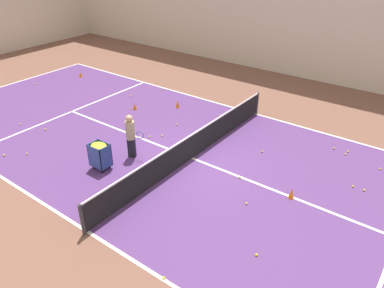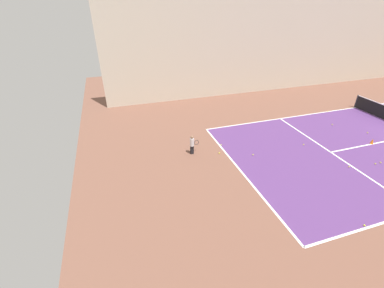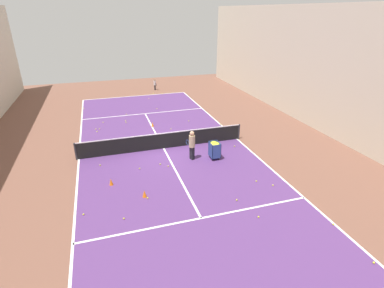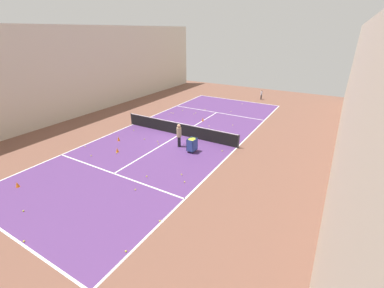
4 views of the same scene
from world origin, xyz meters
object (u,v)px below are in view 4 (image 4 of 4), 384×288
at_px(player_near_baseline, 261,94).
at_px(training_cone_1, 17,185).
at_px(tennis_net, 179,129).
at_px(training_cone_0, 117,150).
at_px(coach_at_net, 179,134).
at_px(ball_cart, 192,142).

xyz_separation_m(player_near_baseline, training_cone_1, (5.53, 24.43, -0.49)).
bearing_deg(tennis_net, player_near_baseline, -98.94).
xyz_separation_m(tennis_net, training_cone_0, (1.88, 4.66, -0.35)).
relative_size(coach_at_net, ball_cart, 1.70).
relative_size(ball_cart, training_cone_1, 3.46).
bearing_deg(training_cone_1, ball_cart, -124.75).
bearing_deg(training_cone_0, player_near_baseline, -102.31).
relative_size(tennis_net, training_cone_1, 35.04).
height_order(player_near_baseline, training_cone_0, player_near_baseline).
distance_m(player_near_baseline, coach_at_net, 15.98).
bearing_deg(ball_cart, coach_at_net, -13.61).
height_order(coach_at_net, training_cone_1, coach_at_net).
distance_m(tennis_net, training_cone_0, 5.04).
bearing_deg(player_near_baseline, training_cone_1, -19.01).
xyz_separation_m(ball_cart, training_cone_1, (5.69, 8.19, -0.54)).
height_order(coach_at_net, ball_cart, coach_at_net).
height_order(ball_cart, training_cone_1, ball_cart).
xyz_separation_m(player_near_baseline, ball_cart, (-0.16, 16.24, 0.04)).
height_order(player_near_baseline, training_cone_1, player_near_baseline).
distance_m(tennis_net, training_cone_1, 10.81).
bearing_deg(coach_at_net, training_cone_1, 133.24).
distance_m(coach_at_net, training_cone_0, 4.26).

